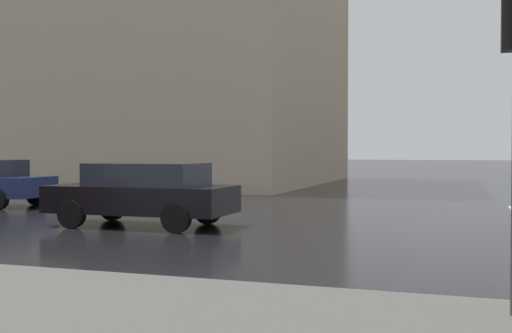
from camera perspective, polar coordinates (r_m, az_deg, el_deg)
name	(u,v)px	position (r m, az deg, el deg)	size (l,w,h in m)	color
car_black	(143,192)	(14.15, -10.25, -2.34)	(1.85, 4.10, 1.41)	black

